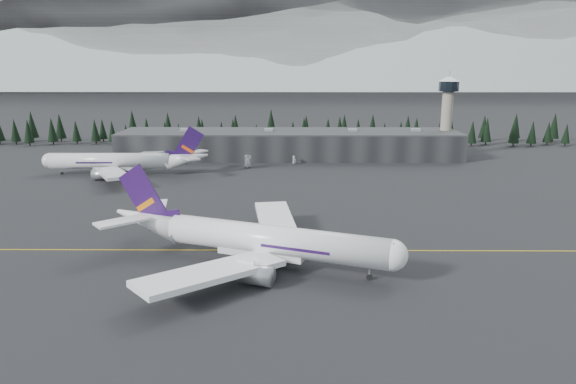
{
  "coord_description": "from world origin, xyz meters",
  "views": [
    {
      "loc": [
        0.99,
        -118.59,
        43.84
      ],
      "look_at": [
        0.0,
        20.0,
        9.0
      ],
      "focal_mm": 32.0,
      "sensor_mm": 36.0,
      "label": 1
    }
  ],
  "objects_px": {
    "terminal": "(290,144)",
    "jet_parked": "(124,161)",
    "control_tower": "(447,108)",
    "gse_vehicle_a": "(248,166)",
    "jet_main": "(250,238)",
    "gse_vehicle_b": "(294,163)"
  },
  "relations": [
    {
      "from": "control_tower",
      "to": "gse_vehicle_a",
      "type": "distance_m",
      "value": 100.04
    },
    {
      "from": "jet_parked",
      "to": "gse_vehicle_a",
      "type": "distance_m",
      "value": 50.82
    },
    {
      "from": "terminal",
      "to": "jet_parked",
      "type": "bearing_deg",
      "value": -148.42
    },
    {
      "from": "jet_main",
      "to": "gse_vehicle_b",
      "type": "distance_m",
      "value": 117.77
    },
    {
      "from": "control_tower",
      "to": "gse_vehicle_b",
      "type": "height_order",
      "value": "control_tower"
    },
    {
      "from": "gse_vehicle_a",
      "to": "jet_parked",
      "type": "bearing_deg",
      "value": -167.53
    },
    {
      "from": "terminal",
      "to": "gse_vehicle_a",
      "type": "xyz_separation_m",
      "value": [
        -17.91,
        -26.4,
        -5.5
      ]
    },
    {
      "from": "control_tower",
      "to": "jet_parked",
      "type": "bearing_deg",
      "value": -162.78
    },
    {
      "from": "terminal",
      "to": "jet_parked",
      "type": "distance_m",
      "value": 77.95
    },
    {
      "from": "jet_parked",
      "to": "gse_vehicle_b",
      "type": "relative_size",
      "value": 17.3
    },
    {
      "from": "gse_vehicle_b",
      "to": "terminal",
      "type": "bearing_deg",
      "value": 166.23
    },
    {
      "from": "control_tower",
      "to": "gse_vehicle_a",
      "type": "height_order",
      "value": "control_tower"
    },
    {
      "from": "jet_main",
      "to": "jet_parked",
      "type": "distance_m",
      "value": 110.57
    },
    {
      "from": "control_tower",
      "to": "jet_main",
      "type": "height_order",
      "value": "control_tower"
    },
    {
      "from": "terminal",
      "to": "jet_main",
      "type": "relative_size",
      "value": 2.33
    },
    {
      "from": "control_tower",
      "to": "terminal",
      "type": "bearing_deg",
      "value": -177.71
    },
    {
      "from": "jet_main",
      "to": "jet_parked",
      "type": "height_order",
      "value": "jet_main"
    },
    {
      "from": "control_tower",
      "to": "jet_main",
      "type": "xyz_separation_m",
      "value": [
        -83.33,
        -137.91,
        -17.51
      ]
    },
    {
      "from": "jet_parked",
      "to": "gse_vehicle_a",
      "type": "bearing_deg",
      "value": -163.9
    },
    {
      "from": "control_tower",
      "to": "gse_vehicle_b",
      "type": "distance_m",
      "value": 79.01
    },
    {
      "from": "jet_main",
      "to": "jet_parked",
      "type": "relative_size",
      "value": 1.02
    },
    {
      "from": "terminal",
      "to": "control_tower",
      "type": "relative_size",
      "value": 4.24
    }
  ]
}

